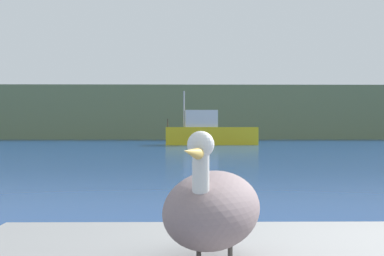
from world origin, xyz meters
TOP-DOWN VIEW (x-y plane):
  - hillside_backdrop at (0.00, 67.47)m, footprint 140.00×12.31m
  - pelican at (-1.45, -0.65)m, footprint 0.78×1.40m
  - fishing_boat_yellow at (0.44, 40.95)m, footprint 7.69×2.36m

SIDE VIEW (x-z plane):
  - pelican at x=-1.45m, z-range 0.51..1.31m
  - fishing_boat_yellow at x=0.44m, z-range -1.19..3.34m
  - hillside_backdrop at x=0.00m, z-range 0.00..6.76m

